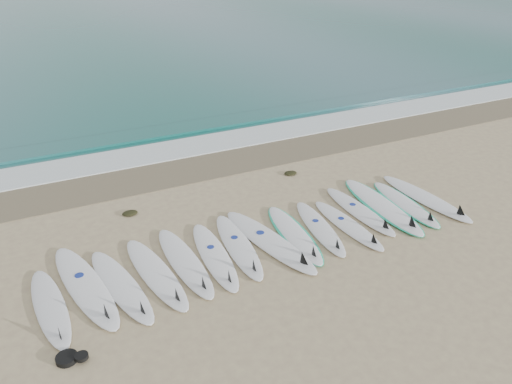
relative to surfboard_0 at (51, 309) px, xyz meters
name	(u,v)px	position (x,y,z in m)	size (l,w,h in m)	color
ground	(268,242)	(4.20, 0.26, -0.05)	(120.00, 120.00, 0.00)	tan
ocean	(61,21)	(4.20, 32.76, -0.04)	(120.00, 55.00, 0.03)	#235F5F
wet_sand_band	(198,167)	(4.20, 4.36, -0.05)	(120.00, 1.80, 0.01)	#6D6048
foam_band	(181,149)	(4.20, 5.76, -0.03)	(120.00, 1.40, 0.04)	silver
wave_crest	(165,131)	(4.20, 7.26, 0.00)	(120.00, 1.00, 0.10)	#235F5F
surfboard_0	(51,309)	(0.00, 0.00, 0.00)	(0.66, 2.36, 0.30)	silver
surfboard_1	(86,287)	(0.63, 0.31, 0.01)	(1.07, 2.93, 0.37)	white
surfboard_2	(122,287)	(1.19, 0.05, 0.00)	(0.95, 2.60, 0.33)	white
surfboard_3	(157,274)	(1.85, 0.13, 0.01)	(0.83, 2.63, 0.33)	white
surfboard_4	(186,263)	(2.43, 0.24, 0.01)	(0.62, 2.59, 0.33)	white
surfboard_5	(215,257)	(3.01, 0.18, 0.00)	(0.72, 2.51, 0.32)	white
surfboard_6	(239,247)	(3.57, 0.29, 0.00)	(0.78, 2.55, 0.32)	white
surfboard_7	(271,242)	(4.21, 0.16, 0.01)	(1.09, 2.94, 0.37)	white
surfboard_8	(295,234)	(4.79, 0.20, -0.01)	(0.83, 2.51, 0.31)	white
surfboard_9	(321,229)	(5.40, 0.15, 0.00)	(0.86, 2.39, 0.30)	white
surfboard_10	(349,226)	(6.01, -0.01, 0.00)	(0.54, 2.34, 0.30)	white
surfboard_11	(361,211)	(6.60, 0.37, 0.00)	(0.52, 2.46, 0.32)	silver
surfboard_12	(383,206)	(7.20, 0.35, 0.00)	(0.90, 2.96, 0.37)	white
surfboard_13	(406,204)	(7.75, 0.20, -0.01)	(0.78, 2.43, 0.30)	white
surfboard_14	(427,199)	(8.37, 0.17, 0.01)	(0.74, 2.75, 0.35)	white
seaweed_near	(130,213)	(1.95, 2.63, -0.02)	(0.34, 0.27, 0.07)	black
seaweed_far	(291,173)	(6.21, 2.86, -0.02)	(0.34, 0.27, 0.07)	black
leash_coil	(70,358)	(0.13, -1.27, 0.00)	(0.46, 0.36, 0.11)	black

